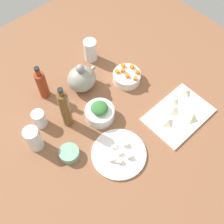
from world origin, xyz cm
name	(u,v)px	position (x,y,z in cm)	size (l,w,h in cm)	color
tabletop	(112,119)	(0.00, 0.00, 1.50)	(190.00, 190.00, 3.00)	brown
cutting_board	(179,115)	(25.85, -21.46, 3.50)	(32.77, 22.87, 1.00)	white
plate_tofu	(119,154)	(-10.95, -17.10, 3.60)	(25.65, 25.65, 1.20)	white
bowl_greens	(100,113)	(-4.34, 4.21, 6.21)	(14.50, 14.50, 6.41)	white
bowl_carrots	(127,77)	(21.62, 12.39, 5.66)	(14.96, 14.96, 5.31)	white
bowl_small_side	(69,153)	(-28.31, -2.28, 5.08)	(9.40, 9.40, 4.15)	#76A28A
teapot	(82,78)	(1.05, 24.94, 9.73)	(16.85, 14.19, 16.85)	gray
bottle_0	(65,109)	(-18.03, 12.17, 15.42)	(4.94, 4.94, 27.75)	brown
bottle_1	(42,84)	(-17.11, 33.66, 11.95)	(5.16, 5.16, 21.64)	maroon
drinking_glass_0	(34,139)	(-36.85, 12.10, 9.94)	(7.10, 7.10, 13.87)	white
drinking_glass_1	(90,50)	(17.20, 37.55, 9.43)	(7.33, 7.33, 12.87)	white
drinking_glass_2	(39,119)	(-28.68, 20.52, 7.69)	(6.27, 6.27, 9.37)	white
carrot_cube_0	(138,72)	(25.96, 8.85, 9.21)	(1.80, 1.80, 1.80)	orange
carrot_cube_1	(135,78)	(22.28, 6.79, 9.21)	(1.80, 1.80, 1.80)	orange
carrot_cube_2	(123,71)	(20.96, 14.89, 9.21)	(1.80, 1.80, 1.80)	orange
carrot_cube_3	(127,76)	(20.28, 10.71, 9.21)	(1.80, 1.80, 1.80)	orange
carrot_cube_4	(123,65)	(23.53, 17.45, 9.21)	(1.80, 1.80, 1.80)	orange
carrot_cube_5	(132,67)	(26.39, 13.53, 9.21)	(1.80, 1.80, 1.80)	orange
carrot_cube_6	(117,71)	(18.32, 16.49, 9.21)	(1.80, 1.80, 1.80)	orange
chopped_greens_mound	(99,108)	(-4.34, 4.21, 11.36)	(8.38, 8.33, 3.89)	#347335
tofu_cube_0	(119,161)	(-13.63, -20.35, 5.30)	(2.20, 2.20, 2.20)	silver
tofu_cube_1	(114,147)	(-10.76, -13.47, 5.30)	(2.20, 2.20, 2.20)	white
tofu_cube_2	(112,159)	(-15.63, -17.39, 5.30)	(2.20, 2.20, 2.20)	silver
tofu_cube_3	(125,144)	(-5.78, -15.96, 5.30)	(2.20, 2.20, 2.20)	white
tofu_cube_4	(129,156)	(-8.72, -21.59, 5.30)	(2.20, 2.20, 2.20)	white
tofu_cube_5	(119,153)	(-10.86, -17.34, 5.30)	(2.20, 2.20, 2.20)	#F2ECCC
dumpling_0	(173,110)	(24.90, -18.29, 5.13)	(5.77, 5.56, 2.27)	beige
dumpling_1	(185,92)	(37.77, -15.27, 5.39)	(5.44, 4.87, 2.78)	beige
dumpling_2	(192,117)	(28.61, -27.44, 5.54)	(5.46, 5.43, 3.08)	beige
dumpling_3	(174,101)	(29.44, -15.12, 5.07)	(4.71, 4.04, 2.15)	beige
dumpling_4	(168,122)	(17.65, -21.10, 5.48)	(5.48, 4.76, 2.97)	beige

